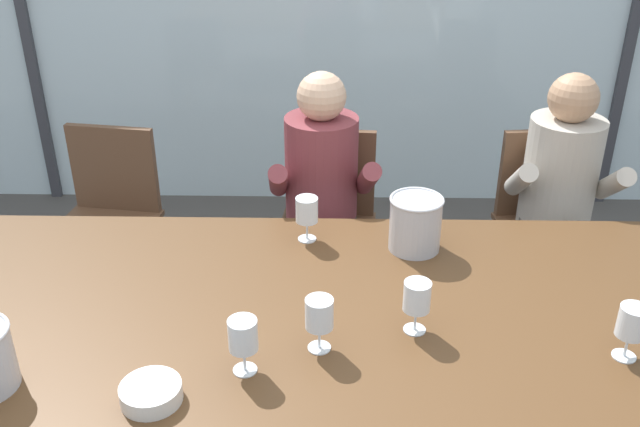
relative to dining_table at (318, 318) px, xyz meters
The scene contains 14 objects.
ground 1.20m from the dining_table, 90.00° to the left, with size 14.00×14.00×0.00m, color #4C4742.
dining_table is the anchor object (origin of this frame).
chair_near_curtain 1.44m from the dining_table, 134.36° to the left, with size 0.50×0.50×0.90m.
chair_left_of_center 1.01m from the dining_table, 88.68° to the left, with size 0.48×0.48×0.90m.
chair_center 1.47m from the dining_table, 44.57° to the left, with size 0.49×0.49×0.90m.
person_maroon_top 0.86m from the dining_table, 89.97° to the left, with size 0.48×0.63×1.22m.
person_beige_jumper 1.35m from the dining_table, 39.87° to the left, with size 0.49×0.63×1.22m.
ice_bucket_secondary 0.53m from the dining_table, 46.74° to the left, with size 0.20×0.20×0.21m.
tasting_bowl 0.64m from the dining_table, 134.03° to the right, with size 0.17×0.17×0.05m, color silver.
wine_glass_by_left_taster 0.42m from the dining_table, 121.44° to the right, with size 0.08×0.08×0.17m.
wine_glass_near_bucket 0.28m from the dining_table, 87.59° to the right, with size 0.08×0.08×0.17m.
wine_glass_center_pour 0.37m from the dining_table, 23.35° to the right, with size 0.08×0.08×0.17m.
wine_glass_by_right_taster 0.95m from the dining_table, 15.19° to the right, with size 0.08×0.08×0.17m.
wine_glass_spare_empty 0.46m from the dining_table, 96.77° to the left, with size 0.08×0.08×0.17m.
Camera 1 is at (0.04, -1.90, 2.06)m, focal length 39.86 mm.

